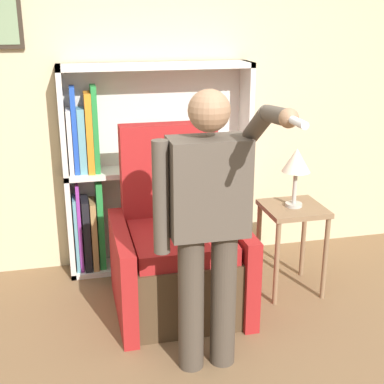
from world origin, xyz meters
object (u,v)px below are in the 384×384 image
(bookcase, at_px, (137,174))
(person_standing, at_px, (208,218))
(armchair, at_px, (177,254))
(side_table, at_px, (293,223))
(table_lamp, at_px, (296,163))

(bookcase, height_order, person_standing, bookcase)
(bookcase, xyz_separation_m, person_standing, (0.21, -1.43, 0.15))
(bookcase, distance_m, armchair, 0.81)
(bookcase, xyz_separation_m, armchair, (0.18, -0.68, -0.40))
(side_table, relative_size, table_lamp, 1.55)
(bookcase, xyz_separation_m, side_table, (1.05, -0.67, -0.25))
(person_standing, distance_m, side_table, 1.21)
(armchair, height_order, side_table, armchair)
(person_standing, height_order, side_table, person_standing)
(person_standing, xyz_separation_m, side_table, (0.85, 0.76, -0.40))
(bookcase, height_order, side_table, bookcase)
(table_lamp, bearing_deg, bookcase, 147.60)
(side_table, bearing_deg, person_standing, -138.21)
(armchair, bearing_deg, table_lamp, 0.91)
(person_standing, height_order, table_lamp, person_standing)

